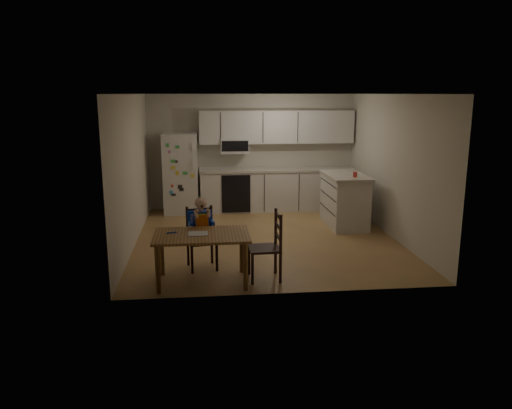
{
  "coord_description": "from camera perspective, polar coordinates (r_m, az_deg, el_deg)",
  "views": [
    {
      "loc": [
        -1.07,
        -8.43,
        2.51
      ],
      "look_at": [
        -0.32,
        -1.4,
        0.93
      ],
      "focal_mm": 35.0,
      "sensor_mm": 36.0,
      "label": 1
    }
  ],
  "objects": [
    {
      "name": "dining_table",
      "position": [
        6.71,
        -6.24,
        -4.13
      ],
      "size": [
        1.27,
        0.82,
        0.68
      ],
      "color": "brown",
      "rests_on": "ground"
    },
    {
      "name": "kitchen_island",
      "position": [
        9.77,
        10.06,
        0.55
      ],
      "size": [
        0.71,
        1.36,
        1.0
      ],
      "color": "silver",
      "rests_on": "ground"
    },
    {
      "name": "toddler_spoon",
      "position": [
        6.78,
        -9.71,
        -3.19
      ],
      "size": [
        0.12,
        0.06,
        0.02
      ],
      "primitive_type": "cylinder",
      "rotation": [
        0.0,
        1.57,
        0.35
      ],
      "color": "blue",
      "rests_on": "dining_table"
    },
    {
      "name": "room",
      "position": [
        9.06,
        0.75,
        4.59
      ],
      "size": [
        4.52,
        5.01,
        2.51
      ],
      "color": "#9A7949",
      "rests_on": "ground"
    },
    {
      "name": "refrigerator",
      "position": [
        10.72,
        -8.6,
        3.54
      ],
      "size": [
        0.72,
        0.7,
        1.7
      ],
      "primitive_type": "cube",
      "color": "silver",
      "rests_on": "ground"
    },
    {
      "name": "napkin",
      "position": [
        6.68,
        -6.64,
        -3.34
      ],
      "size": [
        0.26,
        0.23,
        0.01
      ],
      "primitive_type": "cube",
      "color": "#B9B9BE",
      "rests_on": "dining_table"
    },
    {
      "name": "red_cup",
      "position": [
        9.37,
        11.26,
        3.38
      ],
      "size": [
        0.08,
        0.08,
        0.1
      ],
      "primitive_type": "cylinder",
      "color": "red",
      "rests_on": "kitchen_island"
    },
    {
      "name": "chair_booster",
      "position": [
        7.28,
        -6.31,
        -2.4
      ],
      "size": [
        0.46,
        0.46,
        1.06
      ],
      "rotation": [
        0.0,
        0.0,
        0.18
      ],
      "color": "black",
      "rests_on": "ground"
    },
    {
      "name": "kitchen_run",
      "position": [
        10.91,
        2.26,
        3.97
      ],
      "size": [
        3.37,
        0.62,
        2.15
      ],
      "color": "silver",
      "rests_on": "ground"
    },
    {
      "name": "chair_side",
      "position": [
        6.83,
        1.75,
        -4.22
      ],
      "size": [
        0.43,
        0.43,
        0.95
      ],
      "rotation": [
        0.0,
        0.0,
        -1.54
      ],
      "color": "black",
      "rests_on": "ground"
    }
  ]
}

